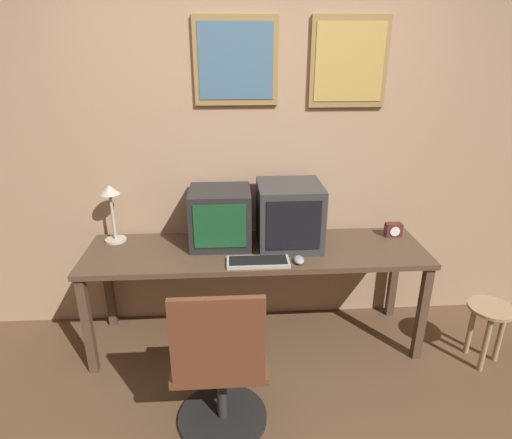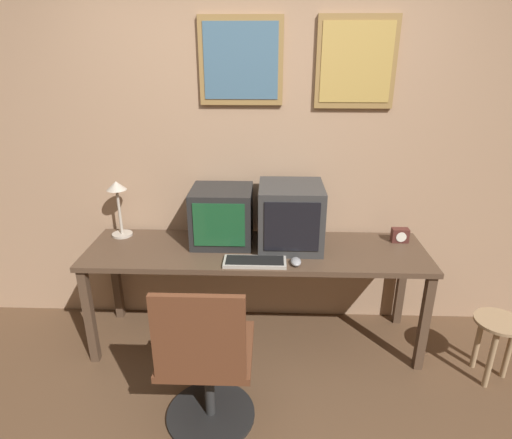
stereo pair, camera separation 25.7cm
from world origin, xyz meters
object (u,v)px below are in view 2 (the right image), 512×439
at_px(monitor_right, 290,216).
at_px(office_chair, 206,367).
at_px(desk_lamp, 118,198).
at_px(monitor_left, 222,216).
at_px(desk_clock, 400,235).
at_px(keyboard_main, 256,262).
at_px(mouse_near_keyboard, 296,262).
at_px(side_stool, 496,335).

bearing_deg(monitor_right, office_chair, -118.74).
bearing_deg(desk_lamp, monitor_left, -6.15).
distance_m(desk_clock, desk_lamp, 2.01).
bearing_deg(desk_clock, keyboard_main, -159.88).
xyz_separation_m(mouse_near_keyboard, office_chair, (-0.50, -0.58, -0.35)).
height_order(monitor_right, side_stool, monitor_right).
height_order(monitor_left, monitor_right, monitor_right).
bearing_deg(monitor_left, keyboard_main, -53.43).
relative_size(monitor_left, desk_clock, 3.54).
distance_m(monitor_left, monitor_right, 0.47).
xyz_separation_m(mouse_near_keyboard, desk_clock, (0.75, 0.37, 0.03)).
height_order(desk_lamp, side_stool, desk_lamp).
bearing_deg(desk_clock, monitor_left, -178.15).
height_order(monitor_right, office_chair, monitor_right).
relative_size(keyboard_main, side_stool, 0.91).
bearing_deg(side_stool, monitor_left, 165.83).
distance_m(monitor_right, office_chair, 1.12).
xyz_separation_m(keyboard_main, side_stool, (1.53, -0.12, -0.43)).
bearing_deg(office_chair, side_stool, 14.50).
bearing_deg(desk_lamp, desk_clock, -1.15).
bearing_deg(monitor_left, office_chair, -90.19).
distance_m(monitor_left, desk_clock, 1.25).
relative_size(desk_clock, side_stool, 0.27).
height_order(desk_lamp, office_chair, desk_lamp).
distance_m(keyboard_main, side_stool, 1.59).
relative_size(desk_lamp, side_stool, 0.94).
xyz_separation_m(office_chair, side_stool, (1.77, 0.46, -0.09)).
height_order(monitor_right, desk_clock, monitor_right).
bearing_deg(desk_clock, mouse_near_keyboard, -153.61).
bearing_deg(office_chair, keyboard_main, 67.02).
height_order(office_chair, side_stool, office_chair).
height_order(mouse_near_keyboard, side_stool, mouse_near_keyboard).
xyz_separation_m(desk_lamp, side_stool, (2.52, -0.53, -0.71)).
xyz_separation_m(monitor_left, monitor_right, (0.47, -0.05, 0.02)).
bearing_deg(desk_clock, monitor_right, -173.67).
xyz_separation_m(monitor_right, keyboard_main, (-0.23, -0.28, -0.20)).
distance_m(mouse_near_keyboard, desk_clock, 0.84).
distance_m(desk_lamp, side_stool, 2.67).
xyz_separation_m(mouse_near_keyboard, side_stool, (1.27, -0.12, -0.44)).
relative_size(monitor_left, side_stool, 0.94).
xyz_separation_m(desk_clock, office_chair, (-1.25, -0.95, -0.38)).
xyz_separation_m(monitor_right, office_chair, (-0.47, -0.86, -0.54)).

